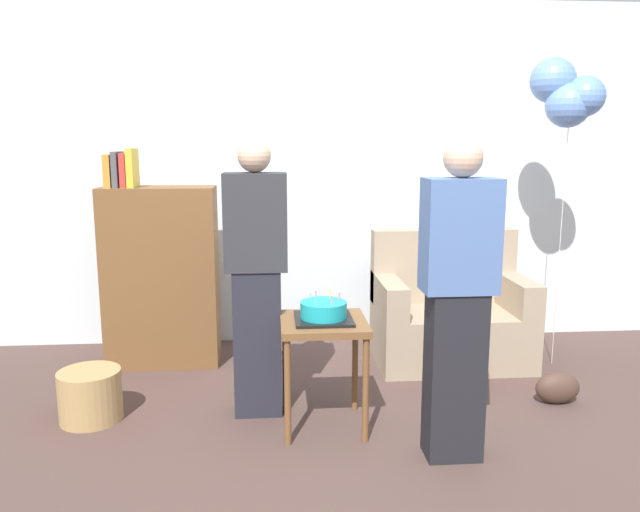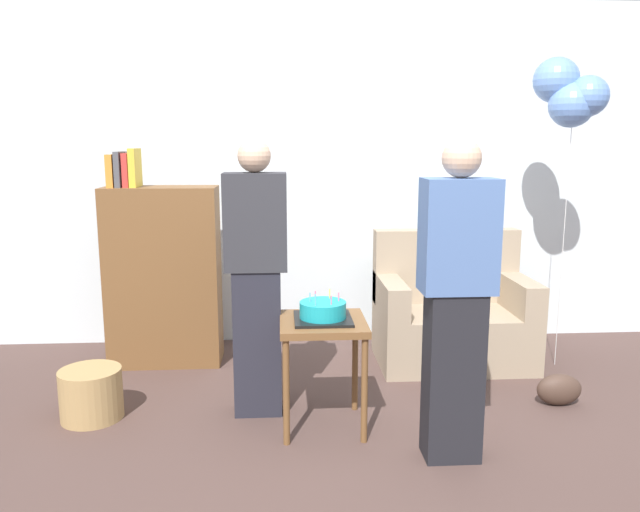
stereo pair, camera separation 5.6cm
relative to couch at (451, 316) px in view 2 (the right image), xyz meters
name	(u,v)px [view 2 (the right image)]	position (x,y,z in m)	size (l,w,h in m)	color
ground_plane	(371,457)	(-0.81, -1.41, -0.34)	(8.00, 8.00, 0.00)	#4C3833
wall_back	(336,175)	(-0.81, 0.64, 1.01)	(6.00, 0.10, 2.70)	silver
couch	(451,316)	(0.00, 0.00, 0.00)	(1.10, 0.70, 0.96)	gray
bookshelf	(163,274)	(-2.12, 0.10, 0.33)	(0.80, 0.36, 1.57)	brown
side_table	(323,337)	(-1.03, -1.03, 0.19)	(0.48, 0.48, 0.63)	brown
birthday_cake	(323,312)	(-1.03, -1.03, 0.34)	(0.32, 0.32, 0.17)	black
person_blowing_candles	(256,277)	(-1.40, -0.81, 0.49)	(0.36, 0.22, 1.63)	#23232D
person_holding_cake	(456,301)	(-0.39, -1.42, 0.49)	(0.36, 0.22, 1.63)	black
wicker_basket	(91,394)	(-2.38, -0.84, -0.19)	(0.36, 0.36, 0.30)	#A88451
handbag	(559,389)	(0.46, -0.84, -0.24)	(0.28, 0.14, 0.20)	#473328
balloon_bunch	(570,93)	(0.72, -0.14, 1.60)	(0.46, 0.42, 2.19)	silver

